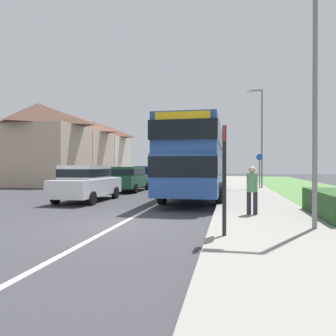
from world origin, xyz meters
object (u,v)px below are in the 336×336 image
(bus_stop_sign, at_px, (224,173))
(cycle_route_sign, at_px, (259,170))
(street_lamp_near, at_px, (310,71))
(parked_car_dark_green, at_px, (128,178))
(parked_car_blue, at_px, (148,175))
(pedestrian_at_stop, at_px, (252,188))
(parked_car_white, at_px, (87,182))
(double_decker_bus, at_px, (197,157))
(street_lamp_mid, at_px, (260,132))

(bus_stop_sign, xyz_separation_m, cycle_route_sign, (2.17, 15.35, -0.11))
(bus_stop_sign, xyz_separation_m, street_lamp_near, (2.11, 1.25, 2.53))
(parked_car_dark_green, height_order, parked_car_blue, parked_car_blue)
(pedestrian_at_stop, height_order, bus_stop_sign, bus_stop_sign)
(parked_car_white, distance_m, cycle_route_sign, 12.37)
(parked_car_white, xyz_separation_m, pedestrian_at_stop, (7.37, -3.38, 0.04))
(street_lamp_near, bearing_deg, parked_car_white, 148.40)
(double_decker_bus, relative_size, pedestrian_at_stop, 6.36)
(parked_car_dark_green, bearing_deg, bus_stop_sign, -62.61)
(street_lamp_near, relative_size, street_lamp_mid, 0.99)
(parked_car_white, height_order, street_lamp_mid, street_lamp_mid)
(street_lamp_near, bearing_deg, street_lamp_mid, 89.41)
(street_lamp_mid, bearing_deg, double_decker_bus, -119.74)
(pedestrian_at_stop, relative_size, street_lamp_near, 0.24)
(double_decker_bus, bearing_deg, cycle_route_sign, 59.08)
(double_decker_bus, distance_m, street_lamp_near, 8.91)
(street_lamp_near, bearing_deg, bus_stop_sign, -149.27)
(double_decker_bus, distance_m, parked_car_dark_green, 6.05)
(parked_car_blue, distance_m, street_lamp_mid, 9.63)
(bus_stop_sign, height_order, street_lamp_near, street_lamp_near)
(street_lamp_near, height_order, street_lamp_mid, street_lamp_mid)
(cycle_route_sign, bearing_deg, parked_car_white, -134.75)
(double_decker_bus, xyz_separation_m, street_lamp_mid, (3.81, 6.67, 1.96))
(parked_car_blue, relative_size, street_lamp_mid, 0.58)
(cycle_route_sign, bearing_deg, parked_car_blue, 163.88)
(parked_car_blue, height_order, cycle_route_sign, cycle_route_sign)
(double_decker_bus, distance_m, pedestrian_at_stop, 6.51)
(pedestrian_at_stop, height_order, street_lamp_mid, street_lamp_mid)
(pedestrian_at_stop, bearing_deg, cycle_route_sign, 83.72)
(parked_car_dark_green, xyz_separation_m, parked_car_blue, (-0.14, 5.42, 0.02))
(street_lamp_near, bearing_deg, cycle_route_sign, 89.76)
(parked_car_blue, distance_m, street_lamp_near, 19.04)
(parked_car_dark_green, relative_size, parked_car_blue, 1.11)
(parked_car_white, height_order, parked_car_blue, parked_car_white)
(parked_car_white, bearing_deg, street_lamp_near, -31.60)
(cycle_route_sign, bearing_deg, double_decker_bus, -120.92)
(street_lamp_near, bearing_deg, double_decker_bus, 114.89)
(pedestrian_at_stop, bearing_deg, double_decker_bus, 111.83)
(double_decker_bus, relative_size, cycle_route_sign, 4.22)
(parked_car_blue, xyz_separation_m, pedestrian_at_stop, (7.42, -14.69, 0.06))
(bus_stop_sign, bearing_deg, parked_car_white, 134.85)
(parked_car_white, distance_m, street_lamp_mid, 13.15)
(bus_stop_sign, bearing_deg, double_decker_bus, 99.64)
(street_lamp_mid, bearing_deg, pedestrian_at_stop, -96.47)
(parked_car_blue, xyz_separation_m, bus_stop_sign, (6.59, -17.89, 0.63))
(parked_car_dark_green, height_order, cycle_route_sign, cycle_route_sign)
(double_decker_bus, height_order, bus_stop_sign, double_decker_bus)
(parked_car_white, xyz_separation_m, parked_car_dark_green, (0.08, 5.89, -0.04))
(bus_stop_sign, bearing_deg, cycle_route_sign, 81.97)
(parked_car_white, distance_m, parked_car_blue, 11.31)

